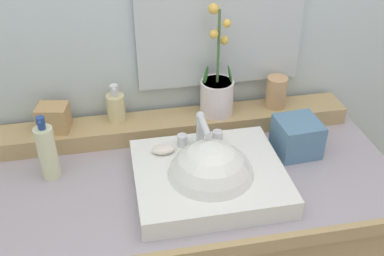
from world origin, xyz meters
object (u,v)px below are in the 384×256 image
at_px(potted_plant, 217,92).
at_px(soap_dispenser, 116,106).
at_px(soap_bar, 163,149).
at_px(tumbler_cup, 276,92).
at_px(lotion_bottle, 47,152).
at_px(sink_basin, 210,181).
at_px(trinket_box, 53,118).
at_px(tissue_box, 297,137).

relative_size(potted_plant, soap_dispenser, 2.92).
height_order(soap_bar, tumbler_cup, tumbler_cup).
height_order(tumbler_cup, lotion_bottle, lotion_bottle).
bearing_deg(lotion_bottle, soap_bar, -5.25).
height_order(sink_basin, soap_bar, sink_basin).
bearing_deg(trinket_box, tissue_box, -2.82).
bearing_deg(lotion_bottle, tumbler_cup, 12.53).
xyz_separation_m(potted_plant, tumbler_cup, (0.21, 0.00, -0.03)).
bearing_deg(tumbler_cup, trinket_box, -179.57).
distance_m(sink_basin, tissue_box, 0.33).
relative_size(soap_dispenser, trinket_box, 1.37).
relative_size(soap_dispenser, lotion_bottle, 0.62).
relative_size(tumbler_cup, lotion_bottle, 0.53).
relative_size(potted_plant, lotion_bottle, 1.82).
relative_size(soap_dispenser, tumbler_cup, 1.18).
bearing_deg(lotion_bottle, tissue_box, -1.62).
xyz_separation_m(potted_plant, trinket_box, (-0.53, -0.00, -0.04)).
relative_size(soap_bar, tumbler_cup, 0.64).
bearing_deg(trinket_box, potted_plant, 11.25).
distance_m(sink_basin, soap_dispenser, 0.42).
bearing_deg(potted_plant, sink_basin, -106.55).
bearing_deg(soap_bar, soap_dispenser, 120.64).
xyz_separation_m(soap_bar, tumbler_cup, (0.42, 0.20, 0.04)).
bearing_deg(lotion_bottle, sink_basin, -17.56).
height_order(sink_basin, potted_plant, potted_plant).
bearing_deg(tumbler_cup, soap_bar, -154.68).
bearing_deg(tumbler_cup, sink_basin, -134.24).
bearing_deg(potted_plant, soap_dispenser, 176.96).
bearing_deg(tissue_box, potted_plant, 139.48).
distance_m(soap_dispenser, lotion_bottle, 0.28).
height_order(potted_plant, trinket_box, potted_plant).
distance_m(sink_basin, tumbler_cup, 0.44).
height_order(potted_plant, soap_dispenser, potted_plant).
relative_size(sink_basin, soap_bar, 6.07).
relative_size(soap_bar, trinket_box, 0.74).
distance_m(sink_basin, trinket_box, 0.54).
distance_m(soap_bar, tissue_box, 0.43).
height_order(soap_dispenser, trinket_box, soap_dispenser).
xyz_separation_m(soap_bar, trinket_box, (-0.32, 0.19, 0.03)).
relative_size(soap_bar, tissue_box, 0.54).
distance_m(tumbler_cup, lotion_bottle, 0.77).
bearing_deg(potted_plant, soap_bar, -136.76).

